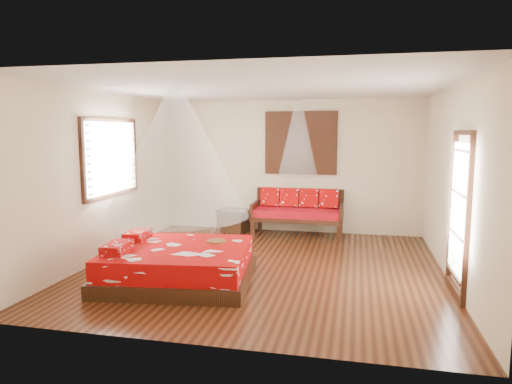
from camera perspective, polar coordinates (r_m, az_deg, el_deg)
room at (r=7.07m, az=1.03°, el=1.54°), size 5.54×5.54×2.84m
bed at (r=6.74m, az=-9.74°, el=-8.85°), size 2.24×2.07×0.64m
daybed at (r=9.48m, az=5.27°, el=-2.28°), size 1.85×0.82×0.96m
storage_chest at (r=9.86m, az=-2.66°, el=-3.55°), size 0.82×0.71×0.47m
shutter_panel at (r=9.68m, az=5.62°, el=6.12°), size 1.52×0.06×1.32m
window_left at (r=8.20m, az=-17.61°, el=4.13°), size 0.10×1.74×1.34m
glazed_door at (r=6.51m, az=24.03°, el=-2.58°), size 0.08×1.02×2.16m
wine_tray at (r=6.86m, az=-5.02°, el=-5.77°), size 0.29×0.29×0.23m
mosquito_net_main at (r=6.47m, az=-9.91°, el=4.86°), size 2.03×2.03×1.80m
mosquito_net_daybed at (r=9.21m, az=5.28°, el=6.67°), size 0.79×0.79×1.50m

